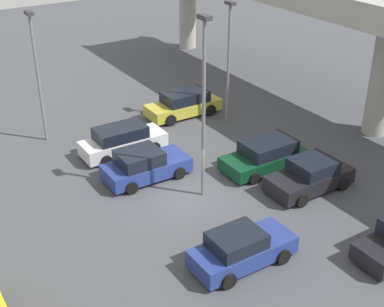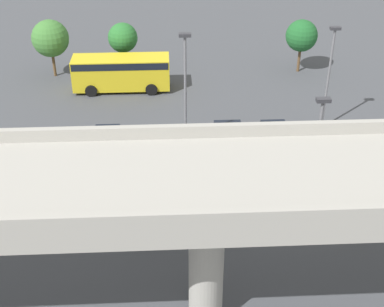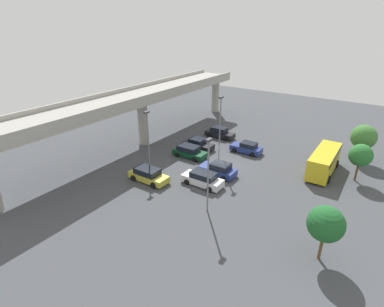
{
  "view_description": "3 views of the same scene",
  "coord_description": "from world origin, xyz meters",
  "px_view_note": "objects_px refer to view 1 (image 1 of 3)",
  "views": [
    {
      "loc": [
        18.75,
        -11.67,
        13.91
      ],
      "look_at": [
        -1.83,
        1.46,
        1.08
      ],
      "focal_mm": 50.0,
      "sensor_mm": 36.0,
      "label": 1
    },
    {
      "loc": [
        1.43,
        29.77,
        18.63
      ],
      "look_at": [
        0.02,
        2.11,
        1.67
      ],
      "focal_mm": 50.0,
      "sensor_mm": 36.0,
      "label": 2
    },
    {
      "loc": [
        -30.7,
        -16.18,
        16.91
      ],
      "look_at": [
        -1.96,
        3.31,
        1.53
      ],
      "focal_mm": 28.0,
      "sensor_mm": 36.0,
      "label": 3
    }
  ],
  "objects_px": {
    "parked_car_4": "(310,176)",
    "lamp_post_mid_lot": "(37,67)",
    "parked_car_2": "(145,165)",
    "parked_car_5": "(241,249)",
    "parked_car_0": "(184,104)",
    "parked_car_1": "(123,141)",
    "lamp_post_by_overpass": "(229,53)",
    "parked_car_3": "(265,155)",
    "lamp_post_near_aisle": "(204,98)"
  },
  "relations": [
    {
      "from": "parked_car_4",
      "to": "lamp_post_mid_lot",
      "type": "height_order",
      "value": "lamp_post_mid_lot"
    },
    {
      "from": "parked_car_2",
      "to": "parked_car_5",
      "type": "height_order",
      "value": "parked_car_2"
    },
    {
      "from": "parked_car_0",
      "to": "parked_car_2",
      "type": "height_order",
      "value": "parked_car_2"
    },
    {
      "from": "parked_car_0",
      "to": "parked_car_1",
      "type": "xyz_separation_m",
      "value": [
        2.71,
        -5.67,
        0.0
      ]
    },
    {
      "from": "parked_car_0",
      "to": "lamp_post_by_overpass",
      "type": "bearing_deg",
      "value": 127.76
    },
    {
      "from": "parked_car_2",
      "to": "lamp_post_mid_lot",
      "type": "height_order",
      "value": "lamp_post_mid_lot"
    },
    {
      "from": "parked_car_4",
      "to": "lamp_post_by_overpass",
      "type": "distance_m",
      "value": 9.67
    },
    {
      "from": "parked_car_2",
      "to": "lamp_post_by_overpass",
      "type": "bearing_deg",
      "value": 24.54
    },
    {
      "from": "parked_car_1",
      "to": "lamp_post_by_overpass",
      "type": "bearing_deg",
      "value": 3.26
    },
    {
      "from": "parked_car_2",
      "to": "parked_car_5",
      "type": "xyz_separation_m",
      "value": [
        8.09,
        0.03,
        -0.02
      ]
    },
    {
      "from": "parked_car_3",
      "to": "lamp_post_by_overpass",
      "type": "distance_m",
      "value": 7.25
    },
    {
      "from": "parked_car_0",
      "to": "parked_car_1",
      "type": "height_order",
      "value": "parked_car_1"
    },
    {
      "from": "lamp_post_near_aisle",
      "to": "lamp_post_by_overpass",
      "type": "relative_size",
      "value": 1.17
    },
    {
      "from": "parked_car_3",
      "to": "lamp_post_mid_lot",
      "type": "bearing_deg",
      "value": -47.72
    },
    {
      "from": "parked_car_4",
      "to": "lamp_post_mid_lot",
      "type": "distance_m",
      "value": 15.83
    },
    {
      "from": "lamp_post_by_overpass",
      "to": "lamp_post_mid_lot",
      "type": "bearing_deg",
      "value": -108.71
    },
    {
      "from": "parked_car_4",
      "to": "lamp_post_by_overpass",
      "type": "xyz_separation_m",
      "value": [
        -8.84,
        1.35,
        3.68
      ]
    },
    {
      "from": "lamp_post_mid_lot",
      "to": "lamp_post_by_overpass",
      "type": "distance_m",
      "value": 11.07
    },
    {
      "from": "parked_car_1",
      "to": "parked_car_2",
      "type": "height_order",
      "value": "parked_car_1"
    },
    {
      "from": "parked_car_0",
      "to": "parked_car_3",
      "type": "xyz_separation_m",
      "value": [
        8.26,
        -0.05,
        -0.02
      ]
    },
    {
      "from": "lamp_post_by_overpass",
      "to": "lamp_post_near_aisle",
      "type": "bearing_deg",
      "value": -43.33
    },
    {
      "from": "parked_car_0",
      "to": "parked_car_4",
      "type": "xyz_separation_m",
      "value": [
        11.13,
        0.41,
        -0.04
      ]
    },
    {
      "from": "parked_car_1",
      "to": "lamp_post_mid_lot",
      "type": "bearing_deg",
      "value": 127.53
    },
    {
      "from": "parked_car_2",
      "to": "parked_car_5",
      "type": "bearing_deg",
      "value": -89.77
    },
    {
      "from": "parked_car_1",
      "to": "lamp_post_near_aisle",
      "type": "xyz_separation_m",
      "value": [
        6.03,
        1.34,
        4.29
      ]
    },
    {
      "from": "lamp_post_near_aisle",
      "to": "lamp_post_by_overpass",
      "type": "distance_m",
      "value": 8.9
    },
    {
      "from": "parked_car_5",
      "to": "lamp_post_by_overpass",
      "type": "xyz_separation_m",
      "value": [
        -11.6,
        7.67,
        3.69
      ]
    },
    {
      "from": "parked_car_0",
      "to": "parked_car_1",
      "type": "distance_m",
      "value": 6.28
    },
    {
      "from": "parked_car_0",
      "to": "parked_car_3",
      "type": "distance_m",
      "value": 8.26
    },
    {
      "from": "parked_car_5",
      "to": "lamp_post_mid_lot",
      "type": "bearing_deg",
      "value": 100.53
    },
    {
      "from": "parked_car_2",
      "to": "lamp_post_mid_lot",
      "type": "distance_m",
      "value": 8.45
    },
    {
      "from": "lamp_post_by_overpass",
      "to": "parked_car_0",
      "type": "bearing_deg",
      "value": -142.24
    },
    {
      "from": "parked_car_2",
      "to": "parked_car_3",
      "type": "height_order",
      "value": "parked_car_2"
    },
    {
      "from": "parked_car_3",
      "to": "parked_car_5",
      "type": "xyz_separation_m",
      "value": [
        5.62,
        -5.85,
        -0.03
      ]
    },
    {
      "from": "lamp_post_mid_lot",
      "to": "lamp_post_by_overpass",
      "type": "height_order",
      "value": "lamp_post_mid_lot"
    },
    {
      "from": "parked_car_0",
      "to": "parked_car_4",
      "type": "relative_size",
      "value": 1.1
    },
    {
      "from": "parked_car_0",
      "to": "parked_car_2",
      "type": "distance_m",
      "value": 8.3
    },
    {
      "from": "parked_car_4",
      "to": "parked_car_5",
      "type": "relative_size",
      "value": 1.01
    },
    {
      "from": "parked_car_3",
      "to": "parked_car_4",
      "type": "distance_m",
      "value": 2.9
    },
    {
      "from": "parked_car_0",
      "to": "parked_car_5",
      "type": "relative_size",
      "value": 1.11
    },
    {
      "from": "parked_car_5",
      "to": "lamp_post_near_aisle",
      "type": "height_order",
      "value": "lamp_post_near_aisle"
    },
    {
      "from": "parked_car_3",
      "to": "parked_car_5",
      "type": "distance_m",
      "value": 8.12
    },
    {
      "from": "parked_car_0",
      "to": "parked_car_4",
      "type": "bearing_deg",
      "value": 92.14
    },
    {
      "from": "parked_car_0",
      "to": "lamp_post_near_aisle",
      "type": "xyz_separation_m",
      "value": [
        8.74,
        -4.32,
        4.29
      ]
    },
    {
      "from": "lamp_post_by_overpass",
      "to": "parked_car_1",
      "type": "bearing_deg",
      "value": -86.74
    },
    {
      "from": "parked_car_0",
      "to": "parked_car_4",
      "type": "distance_m",
      "value": 11.13
    },
    {
      "from": "parked_car_1",
      "to": "parked_car_5",
      "type": "relative_size",
      "value": 1.09
    },
    {
      "from": "parked_car_4",
      "to": "lamp_post_near_aisle",
      "type": "distance_m",
      "value": 6.85
    },
    {
      "from": "parked_car_4",
      "to": "parked_car_5",
      "type": "distance_m",
      "value": 6.9
    },
    {
      "from": "parked_car_5",
      "to": "lamp_post_by_overpass",
      "type": "height_order",
      "value": "lamp_post_by_overpass"
    }
  ]
}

